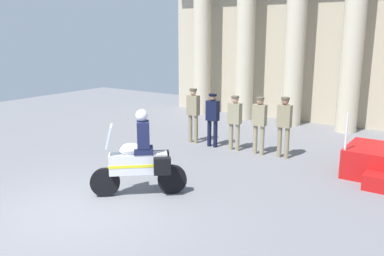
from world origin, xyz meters
TOP-DOWN VIEW (x-y plane):
  - ground_plane at (0.00, 0.00)m, footprint 28.00×28.00m
  - colonnade_backdrop at (0.56, 10.57)m, footprint 12.00×1.60m
  - officer_in_row_0 at (-1.08, 5.67)m, footprint 0.39×0.24m
  - officer_in_row_1 at (-0.30, 5.60)m, footprint 0.39×0.24m
  - officer_in_row_2 at (0.45, 5.63)m, footprint 0.39×0.24m
  - officer_in_row_3 at (1.24, 5.65)m, footprint 0.39×0.24m
  - officer_in_row_4 at (1.97, 5.71)m, footprint 0.39×0.24m
  - motorcycle_with_rider at (0.46, 1.41)m, footprint 1.64×1.48m

SIDE VIEW (x-z plane):
  - ground_plane at x=0.00m, z-range 0.00..0.00m
  - motorcycle_with_rider at x=0.46m, z-range -0.16..1.74m
  - officer_in_row_2 at x=0.45m, z-range 0.15..1.81m
  - officer_in_row_1 at x=-0.30m, z-range 0.15..1.82m
  - officer_in_row_3 at x=1.24m, z-range 0.15..1.84m
  - officer_in_row_4 at x=1.97m, z-range 0.16..1.90m
  - officer_in_row_0 at x=-1.08m, z-range 0.16..1.92m
  - colonnade_backdrop at x=0.56m, z-range 0.18..7.85m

